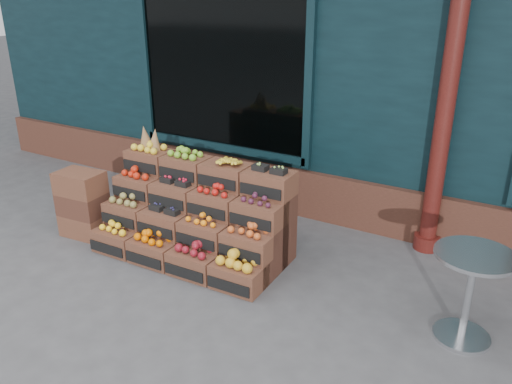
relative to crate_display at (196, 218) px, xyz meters
The scene contains 6 objects.
ground 1.24m from the crate_display, 36.14° to the right, with size 60.00×60.00×0.00m, color #464648.
shop_facade 4.94m from the crate_display, 77.77° to the left, with size 12.00×6.24×4.80m.
crate_display is the anchor object (origin of this frame).
spare_crates 1.41m from the crate_display, 165.72° to the right, with size 0.55×0.40×0.77m.
bistro_table 2.78m from the crate_display, ahead, with size 0.62×0.62×0.79m.
shopkeeper 2.37m from the crate_display, 106.70° to the left, with size 0.71×0.46×1.94m, color #1B6127.
Camera 1 is at (2.11, -3.15, 2.65)m, focal length 35.00 mm.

